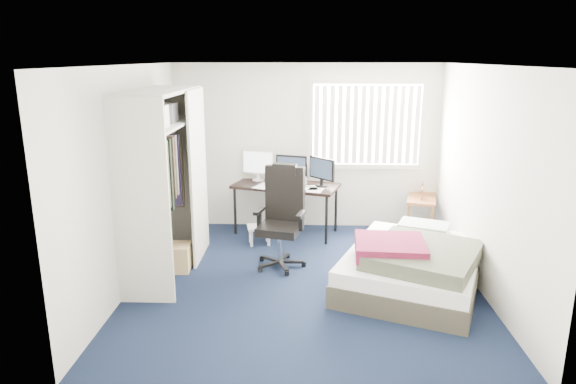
# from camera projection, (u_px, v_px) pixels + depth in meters

# --- Properties ---
(ground) EXTENTS (4.20, 4.20, 0.00)m
(ground) POSITION_uv_depth(u_px,v_px,m) (304.00, 281.00, 6.11)
(ground) COLOR black
(ground) RESTS_ON ground
(room_shell) EXTENTS (4.20, 4.20, 4.20)m
(room_shell) POSITION_uv_depth(u_px,v_px,m) (306.00, 156.00, 5.72)
(room_shell) COLOR silver
(room_shell) RESTS_ON ground
(window_assembly) EXTENTS (1.72, 0.09, 1.32)m
(window_assembly) POSITION_uv_depth(u_px,v_px,m) (366.00, 125.00, 7.64)
(window_assembly) COLOR white
(window_assembly) RESTS_ON ground
(closet) EXTENTS (0.64, 1.84, 2.22)m
(closet) POSITION_uv_depth(u_px,v_px,m) (165.00, 164.00, 6.08)
(closet) COLOR beige
(closet) RESTS_ON ground
(desk) EXTENTS (1.66, 1.11, 1.21)m
(desk) POSITION_uv_depth(u_px,v_px,m) (287.00, 182.00, 7.61)
(desk) COLOR black
(desk) RESTS_ON ground
(office_chair) EXTENTS (0.73, 0.73, 1.29)m
(office_chair) POSITION_uv_depth(u_px,v_px,m) (282.00, 227.00, 6.49)
(office_chair) COLOR black
(office_chair) RESTS_ON ground
(footstool) EXTENTS (0.38, 0.32, 0.27)m
(footstool) POSITION_uv_depth(u_px,v_px,m) (259.00, 230.00, 7.26)
(footstool) COLOR white
(footstool) RESTS_ON ground
(nightstand) EXTENTS (0.59, 0.88, 0.74)m
(nightstand) POSITION_uv_depth(u_px,v_px,m) (422.00, 201.00, 7.71)
(nightstand) COLOR brown
(nightstand) RESTS_ON ground
(bed) EXTENTS (2.05, 2.31, 0.64)m
(bed) POSITION_uv_depth(u_px,v_px,m) (413.00, 265.00, 5.89)
(bed) COLOR #383428
(bed) RESTS_ON ground
(pine_box) EXTENTS (0.46, 0.35, 0.33)m
(pine_box) POSITION_uv_depth(u_px,v_px,m) (172.00, 257.00, 6.38)
(pine_box) COLOR tan
(pine_box) RESTS_ON ground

